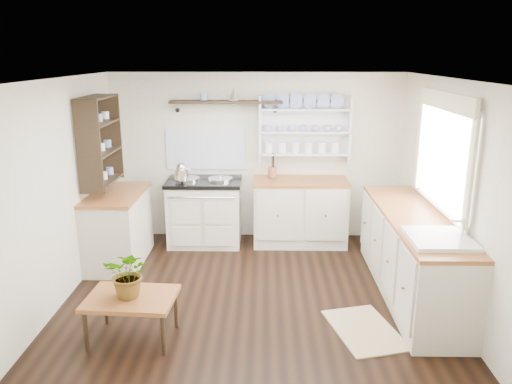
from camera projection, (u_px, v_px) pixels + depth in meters
The scene contains 19 objects.
floor at pixel (253, 296), 5.41m from camera, with size 4.00×3.80×0.01m, color black.
wall_back at pixel (257, 157), 6.93m from camera, with size 4.00×0.02×2.30m, color beige.
wall_right at pixel (450, 195), 5.07m from camera, with size 0.02×3.80×2.30m, color beige.
wall_left at pixel (60, 193), 5.14m from camera, with size 0.02×3.80×2.30m, color beige.
ceiling at pixel (253, 79), 4.80m from camera, with size 4.00×3.80×0.01m, color white.
window at pixel (444, 152), 5.10m from camera, with size 0.08×1.55×1.22m.
aga_cooker at pixel (205, 211), 6.81m from camera, with size 1.00×0.70×0.93m.
back_cabinets at pixel (300, 211), 6.82m from camera, with size 1.27×0.63×0.90m.
right_cabinets at pixel (412, 254), 5.35m from camera, with size 0.62×2.43×0.90m.
belfast_sink at pixel (438, 251), 4.54m from camera, with size 0.55×0.60×0.45m.
left_cabinets at pixel (118, 227), 6.19m from camera, with size 0.62×1.13×0.90m.
plate_rack at pixel (304, 128), 6.78m from camera, with size 1.20×0.22×0.90m.
high_shelf at pixel (226, 103), 6.62m from camera, with size 1.50×0.29×0.16m.
left_shelving at pixel (100, 140), 5.90m from camera, with size 0.28×0.80×1.05m, color black.
kettle at pixel (181, 171), 6.55m from camera, with size 0.18×0.18×0.22m, color silver, non-canonical shape.
utensil_crock at pixel (272, 173), 6.76m from camera, with size 0.12×0.12×0.14m, color brown.
center_table at pixel (131, 301), 4.50m from camera, with size 0.82×0.61×0.43m.
potted_plant at pixel (129, 273), 4.42m from camera, with size 0.40×0.35×0.45m, color #3F7233.
floor_rug at pixel (364, 330), 4.72m from camera, with size 0.55×0.85×0.02m, color #917754.
Camera 1 is at (0.12, -4.91, 2.53)m, focal length 35.00 mm.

